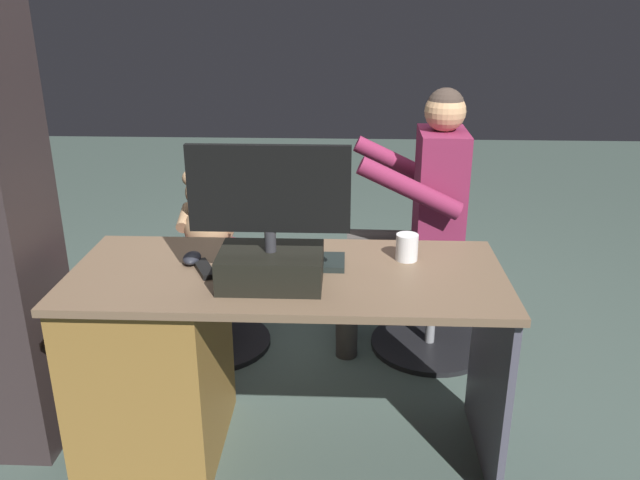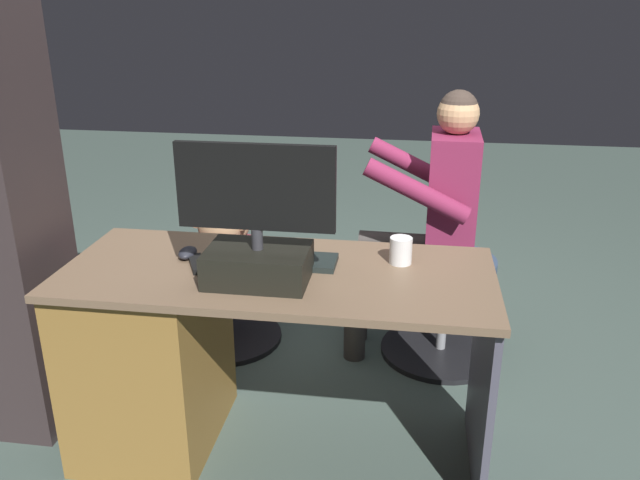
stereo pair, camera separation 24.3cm
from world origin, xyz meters
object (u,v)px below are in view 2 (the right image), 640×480
monitor (257,241)px  tv_remote (197,264)px  keyboard (275,260)px  person (429,209)px  visitor_chair (444,300)px  cup (401,250)px  teddy_bear (220,211)px  computer_mouse (188,253)px  desk (177,348)px  office_chair_teddy (224,289)px

monitor → tv_remote: monitor is taller
keyboard → person: bearing=-126.8°
monitor → visitor_chair: bearing=-126.8°
keyboard → visitor_chair: 1.04m
monitor → cup: size_ratio=5.37×
tv_remote → person: bearing=-161.0°
cup → teddy_bear: bearing=-37.4°
computer_mouse → cup: 0.73m
computer_mouse → teddy_bear: (0.10, -0.69, -0.08)m
cup → person: size_ratio=0.08×
computer_mouse → person: bearing=-139.8°
visitor_chair → person: 0.44m
keyboard → tv_remote: size_ratio=2.80×
visitor_chair → desk: bearing=38.2°
desk → visitor_chair: desk is taller
computer_mouse → tv_remote: computer_mouse is taller
keyboard → cup: (-0.42, -0.06, 0.04)m
computer_mouse → person: size_ratio=0.08×
monitor → cup: monitor is taller
desk → teddy_bear: size_ratio=3.78×
desk → office_chair_teddy: size_ratio=2.68×
tv_remote → office_chair_teddy: size_ratio=0.28×
monitor → office_chair_teddy: (0.39, -0.83, -0.58)m
desk → computer_mouse: 0.36m
computer_mouse → office_chair_teddy: (0.10, -0.68, -0.46)m
computer_mouse → person: 1.09m
desk → teddy_bear: teddy_bear is taller
keyboard → teddy_bear: 0.81m
desk → person: bearing=-139.1°
computer_mouse → tv_remote: (-0.06, 0.07, -0.01)m
office_chair_teddy → visitor_chair: (-1.03, -0.02, 0.00)m
office_chair_teddy → person: person is taller
computer_mouse → keyboard: bearing=-179.6°
desk → office_chair_teddy: bearing=-85.9°
teddy_bear → cup: bearing=142.6°
visitor_chair → cup: bearing=73.1°
computer_mouse → cup: cup is taller
teddy_bear → computer_mouse: bearing=98.1°
cup → office_chair_teddy: 1.15m
tv_remote → person: (-0.78, -0.77, -0.02)m
monitor → keyboard: 0.20m
desk → visitor_chair: size_ratio=2.59×
monitor → tv_remote: 0.27m
monitor → teddy_bear: 0.95m
monitor → desk: bearing=-14.9°
desk → tv_remote: tv_remote is taller
visitor_chair → keyboard: bearing=48.7°
teddy_bear → visitor_chair: 1.09m
desk → keyboard: keyboard is taller
teddy_bear → visitor_chair: teddy_bear is taller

